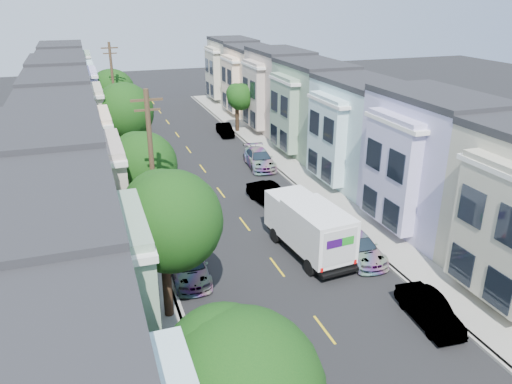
# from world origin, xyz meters

# --- Properties ---
(ground) EXTENTS (160.00, 160.00, 0.00)m
(ground) POSITION_xyz_m (0.00, 0.00, 0.00)
(ground) COLOR black
(ground) RESTS_ON ground
(road_slab) EXTENTS (12.00, 70.00, 0.02)m
(road_slab) POSITION_xyz_m (0.00, 15.00, 0.01)
(road_slab) COLOR black
(road_slab) RESTS_ON ground
(curb_left) EXTENTS (0.30, 70.00, 0.15)m
(curb_left) POSITION_xyz_m (-6.05, 15.00, 0.07)
(curb_left) COLOR gray
(curb_left) RESTS_ON ground
(curb_right) EXTENTS (0.30, 70.00, 0.15)m
(curb_right) POSITION_xyz_m (6.05, 15.00, 0.07)
(curb_right) COLOR gray
(curb_right) RESTS_ON ground
(sidewalk_left) EXTENTS (2.60, 70.00, 0.15)m
(sidewalk_left) POSITION_xyz_m (-7.35, 15.00, 0.07)
(sidewalk_left) COLOR gray
(sidewalk_left) RESTS_ON ground
(sidewalk_right) EXTENTS (2.60, 70.00, 0.15)m
(sidewalk_right) POSITION_xyz_m (7.35, 15.00, 0.07)
(sidewalk_right) COLOR gray
(sidewalk_right) RESTS_ON ground
(centerline) EXTENTS (0.12, 70.00, 0.01)m
(centerline) POSITION_xyz_m (0.00, 15.00, 0.00)
(centerline) COLOR gold
(centerline) RESTS_ON ground
(townhouse_row_left) EXTENTS (5.00, 70.00, 8.50)m
(townhouse_row_left) POSITION_xyz_m (-11.15, 15.00, 0.00)
(townhouse_row_left) COLOR silver
(townhouse_row_left) RESTS_ON ground
(townhouse_row_right) EXTENTS (5.00, 70.00, 8.50)m
(townhouse_row_right) POSITION_xyz_m (11.15, 15.00, 0.00)
(townhouse_row_right) COLOR silver
(townhouse_row_right) RESTS_ON ground
(tree_b) EXTENTS (4.70, 4.70, 7.38)m
(tree_b) POSITION_xyz_m (-6.30, -2.61, 5.01)
(tree_b) COLOR black
(tree_b) RESTS_ON ground
(tree_c) EXTENTS (4.26, 4.26, 6.63)m
(tree_c) POSITION_xyz_m (-6.30, 7.22, 4.47)
(tree_c) COLOR black
(tree_c) RESTS_ON ground
(tree_d) EXTENTS (4.70, 4.70, 7.89)m
(tree_d) POSITION_xyz_m (-6.30, 18.18, 5.52)
(tree_d) COLOR black
(tree_d) RESTS_ON ground
(tree_e) EXTENTS (4.69, 4.69, 7.11)m
(tree_e) POSITION_xyz_m (-6.30, 32.05, 4.75)
(tree_e) COLOR black
(tree_e) RESTS_ON ground
(tree_far_r) EXTENTS (2.93, 2.93, 5.37)m
(tree_far_r) POSITION_xyz_m (6.89, 28.96, 3.85)
(tree_far_r) COLOR black
(tree_far_r) RESTS_ON ground
(utility_pole_near) EXTENTS (1.60, 0.26, 10.00)m
(utility_pole_near) POSITION_xyz_m (-6.30, 2.00, 5.15)
(utility_pole_near) COLOR #42301E
(utility_pole_near) RESTS_ON ground
(utility_pole_far) EXTENTS (1.60, 0.26, 10.00)m
(utility_pole_far) POSITION_xyz_m (-6.30, 28.00, 5.15)
(utility_pole_far) COLOR #42301E
(utility_pole_far) RESTS_ON ground
(fedex_truck) EXTENTS (2.58, 6.70, 3.21)m
(fedex_truck) POSITION_xyz_m (2.36, 0.98, 1.80)
(fedex_truck) COLOR white
(fedex_truck) RESTS_ON ground
(lead_sedan) EXTENTS (2.26, 4.59, 1.47)m
(lead_sedan) POSITION_xyz_m (2.75, 8.62, 0.73)
(lead_sedan) COLOR black
(lead_sedan) RESTS_ON ground
(parked_left_b) EXTENTS (2.50, 4.94, 1.34)m
(parked_left_b) POSITION_xyz_m (-4.90, -6.74, 0.67)
(parked_left_b) COLOR black
(parked_left_b) RESTS_ON ground
(parked_left_c) EXTENTS (2.26, 4.75, 1.39)m
(parked_left_c) POSITION_xyz_m (-4.90, 0.67, 0.69)
(parked_left_c) COLOR gray
(parked_left_c) RESTS_ON ground
(parked_left_d) EXTENTS (2.27, 4.84, 1.34)m
(parked_left_d) POSITION_xyz_m (-4.90, 10.25, 0.67)
(parked_left_d) COLOR #3A1509
(parked_left_d) RESTS_ON ground
(parked_right_a) EXTENTS (1.72, 4.10, 1.34)m
(parked_right_a) POSITION_xyz_m (4.90, -7.06, 0.67)
(parked_right_a) COLOR #3C4247
(parked_right_a) RESTS_ON ground
(parked_right_b) EXTENTS (2.13, 4.72, 1.40)m
(parked_right_b) POSITION_xyz_m (4.90, -0.45, 0.70)
(parked_right_b) COLOR silver
(parked_right_b) RESTS_ON ground
(parked_right_c) EXTENTS (2.62, 5.29, 1.53)m
(parked_right_c) POSITION_xyz_m (4.90, 16.81, 0.77)
(parked_right_c) COLOR black
(parked_right_c) RESTS_ON ground
(parked_right_d) EXTENTS (1.54, 3.85, 1.26)m
(parked_right_d) POSITION_xyz_m (4.90, 27.97, 0.63)
(parked_right_d) COLOR black
(parked_right_d) RESTS_ON ground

